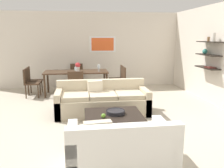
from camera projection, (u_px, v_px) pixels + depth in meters
name	position (u px, v px, depth m)	size (l,w,h in m)	color
ground_plane	(107.00, 118.00, 5.44)	(18.00, 18.00, 0.00)	#BCB29E
back_wall_unit	(104.00, 50.00, 8.64)	(8.40, 0.09, 2.70)	silver
right_wall_shelf_unit	(219.00, 56.00, 6.15)	(0.34, 8.20, 2.70)	silver
sofa_beige	(102.00, 102.00, 5.70)	(2.20, 0.90, 0.78)	beige
loveseat_white	(120.00, 149.00, 3.30)	(1.47, 0.90, 0.78)	white
coffee_table	(114.00, 124.00, 4.52)	(1.09, 1.02, 0.38)	black
decorative_bowl	(115.00, 112.00, 4.52)	(0.36, 0.36, 0.08)	black
apple_on_coffee_table	(103.00, 116.00, 4.30)	(0.08, 0.08, 0.08)	#669E2D
dining_table	(76.00, 73.00, 7.52)	(2.01, 0.85, 0.75)	#422D1E
dining_chair_left_near	(30.00, 81.00, 7.19)	(0.44, 0.44, 0.88)	#422D1E
dining_chair_foot	(76.00, 84.00, 6.75)	(0.44, 0.44, 0.88)	#422D1E
dining_chair_head	(77.00, 75.00, 8.36)	(0.44, 0.44, 0.88)	#422D1E
dining_chair_right_near	(121.00, 79.00, 7.55)	(0.44, 0.44, 0.88)	#422D1E
dining_chair_left_far	(32.00, 79.00, 7.56)	(0.44, 0.44, 0.88)	#422D1E
dining_chair_right_far	(119.00, 77.00, 7.92)	(0.44, 0.44, 0.88)	#422D1E
wine_glass_right_near	(99.00, 67.00, 7.47)	(0.08, 0.08, 0.19)	silver
wine_glass_foot	(76.00, 69.00, 7.13)	(0.07, 0.07, 0.18)	silver
wine_glass_right_far	(98.00, 66.00, 7.68)	(0.07, 0.07, 0.19)	silver
wine_glass_head	(76.00, 66.00, 7.84)	(0.06, 0.06, 0.18)	silver
centerpiece_vase	(78.00, 66.00, 7.44)	(0.16, 0.16, 0.28)	silver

